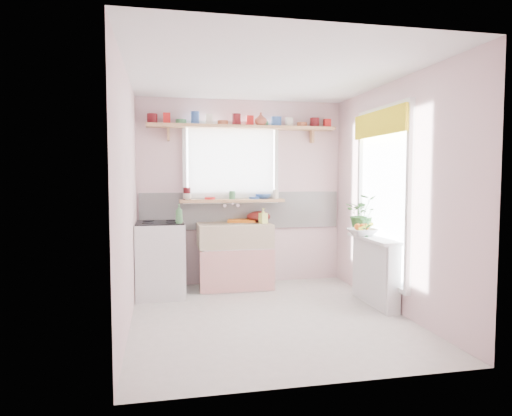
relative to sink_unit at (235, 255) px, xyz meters
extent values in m
plane|color=silver|center=(0.15, -1.29, -0.43)|extent=(3.20, 3.20, 0.00)
plane|color=white|center=(0.15, -1.29, 2.07)|extent=(3.20, 3.20, 0.00)
plane|color=beige|center=(0.15, 0.31, 0.82)|extent=(2.80, 0.00, 2.80)
plane|color=beige|center=(0.15, -2.89, 0.82)|extent=(2.80, 0.00, 2.80)
plane|color=beige|center=(-1.25, -1.29, 0.82)|extent=(0.00, 3.20, 3.20)
plane|color=beige|center=(1.55, -1.29, 0.82)|extent=(0.00, 3.20, 3.20)
cube|color=white|center=(0.15, 0.29, 0.57)|extent=(2.74, 0.03, 0.50)
cube|color=pink|center=(0.15, 0.29, 0.37)|extent=(2.74, 0.02, 0.12)
cube|color=white|center=(0.00, 0.30, 1.22)|extent=(1.20, 0.01, 1.00)
cube|color=white|center=(0.00, 0.24, 1.22)|extent=(1.15, 0.02, 0.95)
cube|color=white|center=(1.54, -1.09, 0.82)|extent=(0.01, 1.10, 1.90)
cube|color=yellow|center=(1.46, -1.09, 1.63)|extent=(0.03, 1.20, 0.28)
cube|color=white|center=(0.00, 0.01, -0.16)|extent=(0.85, 0.55, 0.55)
cube|color=#E24842|center=(0.00, -0.27, -0.16)|extent=(0.95, 0.02, 0.53)
cube|color=beige|center=(0.00, 0.01, 0.27)|extent=(0.95, 0.55, 0.30)
cylinder|color=silver|center=(0.00, 0.26, 0.67)|extent=(0.03, 0.22, 0.03)
cube|color=white|center=(-0.95, -0.24, 0.02)|extent=(0.58, 0.58, 0.90)
cube|color=black|center=(-0.95, -0.24, 0.47)|extent=(0.56, 0.56, 0.02)
cylinder|color=black|center=(-1.09, -0.38, 0.49)|extent=(0.14, 0.14, 0.01)
cylinder|color=black|center=(-0.81, -0.38, 0.49)|extent=(0.14, 0.14, 0.01)
cylinder|color=black|center=(-1.09, -0.10, 0.49)|extent=(0.14, 0.14, 0.01)
cylinder|color=black|center=(-0.81, -0.10, 0.49)|extent=(0.14, 0.14, 0.01)
cube|color=white|center=(1.45, -1.09, -0.06)|extent=(0.15, 0.90, 0.75)
cube|color=white|center=(1.42, -1.09, 0.33)|extent=(0.22, 0.95, 0.03)
cube|color=tan|center=(0.00, 0.19, 0.71)|extent=(1.40, 0.22, 0.04)
cube|color=tan|center=(0.15, 0.18, 1.69)|extent=(2.52, 0.24, 0.04)
cylinder|color=#590F14|center=(-1.03, 0.18, 1.77)|extent=(0.11, 0.11, 0.12)
cylinder|color=red|center=(-0.85, 0.18, 1.77)|extent=(0.11, 0.11, 0.12)
cylinder|color=#3F7F4C|center=(-0.67, 0.18, 1.74)|extent=(0.11, 0.11, 0.06)
cylinder|color=#3359A5|center=(-0.49, 0.18, 1.77)|extent=(0.11, 0.11, 0.12)
cylinder|color=silver|center=(-0.30, 0.18, 1.77)|extent=(0.11, 0.11, 0.12)
cylinder|color=#A55133|center=(-0.12, 0.18, 1.74)|extent=(0.11, 0.11, 0.06)
cylinder|color=#590F14|center=(0.06, 0.18, 1.77)|extent=(0.11, 0.11, 0.12)
cylinder|color=red|center=(0.24, 0.18, 1.77)|extent=(0.11, 0.11, 0.12)
cylinder|color=#3F7F4C|center=(0.42, 0.18, 1.74)|extent=(0.11, 0.11, 0.06)
cylinder|color=#3359A5|center=(0.60, 0.18, 1.77)|extent=(0.11, 0.11, 0.12)
cylinder|color=silver|center=(0.79, 0.18, 1.77)|extent=(0.11, 0.11, 0.12)
cylinder|color=#A55133|center=(0.97, 0.18, 1.74)|extent=(0.11, 0.11, 0.06)
cylinder|color=#590F14|center=(1.15, 0.18, 1.77)|extent=(0.11, 0.11, 0.12)
cylinder|color=red|center=(1.33, 0.18, 1.77)|extent=(0.11, 0.11, 0.12)
cylinder|color=#590F14|center=(-0.62, 0.19, 0.79)|extent=(0.11, 0.11, 0.12)
cylinder|color=red|center=(-0.31, 0.19, 0.79)|extent=(0.11, 0.11, 0.12)
cylinder|color=#3F7F4C|center=(0.00, 0.19, 0.76)|extent=(0.11, 0.11, 0.06)
cylinder|color=#3359A5|center=(0.31, 0.19, 0.79)|extent=(0.11, 0.11, 0.12)
cylinder|color=silver|center=(0.62, 0.19, 0.79)|extent=(0.11, 0.11, 0.12)
cube|color=orange|center=(0.14, 0.21, 0.44)|extent=(0.43, 0.36, 0.04)
ellipsoid|color=#5F1310|center=(0.35, 0.15, 0.49)|extent=(0.40, 0.40, 0.15)
imported|color=#2F5F26|center=(1.48, -0.69, 0.58)|extent=(0.54, 0.51, 0.47)
imported|color=silver|center=(1.36, -0.93, 0.38)|extent=(0.35, 0.35, 0.08)
imported|color=#29672D|center=(1.36, -1.02, 0.46)|extent=(0.14, 0.12, 0.24)
imported|color=#DBEA68|center=(0.37, -0.05, 0.52)|extent=(0.12, 0.12, 0.20)
imported|color=silver|center=(-0.60, 0.13, 0.77)|extent=(0.14, 0.14, 0.09)
imported|color=#3259A2|center=(0.44, 0.25, 0.76)|extent=(0.28, 0.28, 0.07)
imported|color=#99422F|center=(0.38, 0.12, 1.79)|extent=(0.18, 0.18, 0.17)
imported|color=#458B4E|center=(-0.73, -0.46, 0.60)|extent=(0.09, 0.09, 0.23)
sphere|color=#DC5A12|center=(1.36, -0.93, 0.45)|extent=(0.08, 0.08, 0.08)
sphere|color=#DC5A12|center=(1.42, -0.90, 0.45)|extent=(0.08, 0.08, 0.08)
sphere|color=#DC5A12|center=(1.31, -0.91, 0.45)|extent=(0.08, 0.08, 0.08)
cylinder|color=#FFF637|center=(1.38, -0.98, 0.46)|extent=(0.18, 0.04, 0.10)
camera|label=1|loc=(-0.93, -5.85, 1.04)|focal=32.00mm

